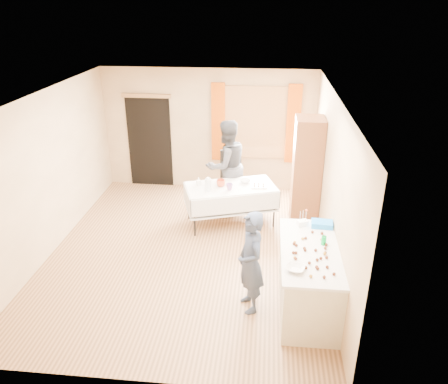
# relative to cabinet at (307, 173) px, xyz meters

# --- Properties ---
(floor) EXTENTS (4.50, 5.50, 0.02)m
(floor) POSITION_rel_cabinet_xyz_m (-1.99, -1.23, -1.02)
(floor) COLOR #9E7047
(floor) RESTS_ON ground
(ceiling) EXTENTS (4.50, 5.50, 0.02)m
(ceiling) POSITION_rel_cabinet_xyz_m (-1.99, -1.23, 1.60)
(ceiling) COLOR white
(ceiling) RESTS_ON floor
(wall_back) EXTENTS (4.50, 0.02, 2.60)m
(wall_back) POSITION_rel_cabinet_xyz_m (-1.99, 1.53, 0.29)
(wall_back) COLOR tan
(wall_back) RESTS_ON floor
(wall_front) EXTENTS (4.50, 0.02, 2.60)m
(wall_front) POSITION_rel_cabinet_xyz_m (-1.99, -3.99, 0.29)
(wall_front) COLOR tan
(wall_front) RESTS_ON floor
(wall_left) EXTENTS (0.02, 5.50, 2.60)m
(wall_left) POSITION_rel_cabinet_xyz_m (-4.25, -1.23, 0.29)
(wall_left) COLOR tan
(wall_left) RESTS_ON floor
(wall_right) EXTENTS (0.02, 5.50, 2.60)m
(wall_right) POSITION_rel_cabinet_xyz_m (0.27, -1.23, 0.29)
(wall_right) COLOR tan
(wall_right) RESTS_ON floor
(window_frame) EXTENTS (1.32, 0.06, 1.52)m
(window_frame) POSITION_rel_cabinet_xyz_m (-0.99, 1.49, 0.49)
(window_frame) COLOR olive
(window_frame) RESTS_ON wall_back
(window_pane) EXTENTS (1.20, 0.02, 1.40)m
(window_pane) POSITION_rel_cabinet_xyz_m (-0.99, 1.47, 0.49)
(window_pane) COLOR white
(window_pane) RESTS_ON wall_back
(curtain_left) EXTENTS (0.28, 0.06, 1.65)m
(curtain_left) POSITION_rel_cabinet_xyz_m (-1.77, 1.44, 0.49)
(curtain_left) COLOR #AE4607
(curtain_left) RESTS_ON wall_back
(curtain_right) EXTENTS (0.28, 0.06, 1.65)m
(curtain_right) POSITION_rel_cabinet_xyz_m (-0.21, 1.44, 0.49)
(curtain_right) COLOR #AE4607
(curtain_right) RESTS_ON wall_back
(doorway) EXTENTS (0.95, 0.04, 2.00)m
(doorway) POSITION_rel_cabinet_xyz_m (-3.29, 1.50, -0.01)
(doorway) COLOR black
(doorway) RESTS_ON floor
(door_lintel) EXTENTS (1.05, 0.06, 0.08)m
(door_lintel) POSITION_rel_cabinet_xyz_m (-3.29, 1.47, 1.01)
(door_lintel) COLOR olive
(door_lintel) RESTS_ON wall_back
(cabinet) EXTENTS (0.50, 0.60, 2.02)m
(cabinet) POSITION_rel_cabinet_xyz_m (0.00, 0.00, 0.00)
(cabinet) COLOR brown
(cabinet) RESTS_ON floor
(counter) EXTENTS (0.79, 1.67, 0.91)m
(counter) POSITION_rel_cabinet_xyz_m (-0.10, -2.47, -0.56)
(counter) COLOR beige
(counter) RESTS_ON floor
(party_table) EXTENTS (1.82, 1.32, 0.75)m
(party_table) POSITION_rel_cabinet_xyz_m (-1.36, -0.16, -0.56)
(party_table) COLOR black
(party_table) RESTS_ON floor
(chair) EXTENTS (0.59, 0.59, 1.08)m
(chair) POSITION_rel_cabinet_xyz_m (-1.38, 0.80, -0.69)
(chair) COLOR black
(chair) RESTS_ON floor
(girl) EXTENTS (0.76, 0.71, 1.45)m
(girl) POSITION_rel_cabinet_xyz_m (-0.89, -2.58, -0.28)
(girl) COLOR #222C45
(girl) RESTS_ON floor
(woman) EXTENTS (1.54, 1.54, 1.81)m
(woman) POSITION_rel_cabinet_xyz_m (-1.50, 0.48, -0.10)
(woman) COLOR black
(woman) RESTS_ON floor
(soda_can) EXTENTS (0.08, 0.08, 0.12)m
(soda_can) POSITION_rel_cabinet_xyz_m (0.07, -2.33, -0.04)
(soda_can) COLOR #008F30
(soda_can) RESTS_ON counter
(mixing_bowl) EXTENTS (0.35, 0.35, 0.06)m
(mixing_bowl) POSITION_rel_cabinet_xyz_m (-0.34, -2.97, -0.07)
(mixing_bowl) COLOR white
(mixing_bowl) RESTS_ON counter
(foam_block) EXTENTS (0.18, 0.15, 0.08)m
(foam_block) POSITION_rel_cabinet_xyz_m (-0.18, -1.83, -0.06)
(foam_block) COLOR white
(foam_block) RESTS_ON counter
(blue_basket) EXTENTS (0.31, 0.22, 0.08)m
(blue_basket) POSITION_rel_cabinet_xyz_m (0.10, -1.83, -0.06)
(blue_basket) COLOR blue
(blue_basket) RESTS_ON counter
(pitcher) EXTENTS (0.15, 0.15, 0.22)m
(pitcher) POSITION_rel_cabinet_xyz_m (-1.74, -0.39, -0.15)
(pitcher) COLOR silver
(pitcher) RESTS_ON party_table
(cup_red) EXTENTS (0.21, 0.21, 0.13)m
(cup_red) POSITION_rel_cabinet_xyz_m (-1.54, -0.18, -0.20)
(cup_red) COLOR #BC4622
(cup_red) RESTS_ON party_table
(cup_rainbow) EXTENTS (0.23, 0.23, 0.11)m
(cup_rainbow) POSITION_rel_cabinet_xyz_m (-1.37, -0.32, -0.20)
(cup_rainbow) COLOR red
(cup_rainbow) RESTS_ON party_table
(small_bowl) EXTENTS (0.23, 0.23, 0.06)m
(small_bowl) POSITION_rel_cabinet_xyz_m (-1.11, 0.04, -0.23)
(small_bowl) COLOR white
(small_bowl) RESTS_ON party_table
(pastry_tray) EXTENTS (0.30, 0.23, 0.02)m
(pastry_tray) POSITION_rel_cabinet_xyz_m (-0.85, -0.14, -0.25)
(pastry_tray) COLOR white
(pastry_tray) RESTS_ON party_table
(bottle) EXTENTS (0.13, 0.13, 0.15)m
(bottle) POSITION_rel_cabinet_xyz_m (-1.95, -0.18, -0.18)
(bottle) COLOR white
(bottle) RESTS_ON party_table
(cake_balls) EXTENTS (0.50, 1.11, 0.04)m
(cake_balls) POSITION_rel_cabinet_xyz_m (-0.09, -2.56, -0.08)
(cake_balls) COLOR #3F2314
(cake_balls) RESTS_ON counter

